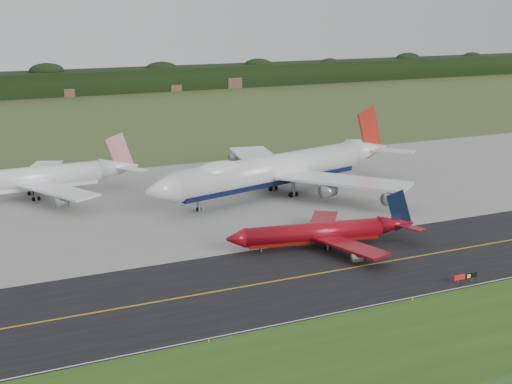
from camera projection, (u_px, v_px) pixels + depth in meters
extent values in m
plane|color=#3C4922|center=(334.00, 262.00, 131.18)|extent=(600.00, 600.00, 0.00)
cube|color=#2A4D16|center=(461.00, 341.00, 100.40)|extent=(400.00, 30.00, 0.01)
cube|color=black|center=(345.00, 269.00, 127.66)|extent=(400.00, 32.00, 0.02)
cube|color=gray|center=(228.00, 196.00, 176.02)|extent=(400.00, 78.00, 0.01)
cube|color=gold|center=(345.00, 269.00, 127.65)|extent=(400.00, 0.40, 0.00)
cube|color=silver|center=(396.00, 301.00, 114.03)|extent=(400.00, 0.25, 0.00)
cube|color=black|center=(65.00, 83.00, 371.43)|extent=(700.00, 24.00, 12.00)
cylinder|color=white|center=(270.00, 170.00, 173.77)|extent=(55.39, 20.62, 7.03)
cube|color=black|center=(269.00, 179.00, 174.35)|extent=(52.27, 18.22, 2.46)
cone|color=white|center=(160.00, 190.00, 154.82)|extent=(8.46, 8.54, 7.03)
cone|color=white|center=(367.00, 150.00, 194.91)|extent=(15.91, 10.45, 7.03)
ellipsoid|color=white|center=(218.00, 171.00, 163.84)|extent=(15.39, 9.37, 4.48)
cube|color=white|center=(343.00, 181.00, 168.15)|extent=(27.63, 30.56, 0.60)
cube|color=white|center=(259.00, 159.00, 191.70)|extent=(15.58, 32.65, 0.60)
cube|color=#AA1F13|center=(370.00, 132.00, 194.17)|extent=(9.93, 3.06, 14.57)
cylinder|color=gray|center=(328.00, 191.00, 166.53)|extent=(4.46, 3.82, 2.95)
cylinder|color=gray|center=(248.00, 168.00, 189.06)|extent=(4.46, 3.82, 2.95)
cylinder|color=gray|center=(391.00, 198.00, 160.16)|extent=(4.46, 3.82, 2.95)
cylinder|color=gray|center=(236.00, 157.00, 203.16)|extent=(4.46, 3.82, 2.95)
cylinder|color=black|center=(199.00, 209.00, 162.55)|extent=(1.37, 0.87, 1.27)
cylinder|color=slate|center=(293.00, 188.00, 174.70)|extent=(1.20, 1.20, 4.70)
cylinder|color=black|center=(293.00, 194.00, 175.14)|extent=(1.38, 0.93, 1.27)
cylinder|color=slate|center=(273.00, 182.00, 180.51)|extent=(1.20, 1.20, 4.70)
cylinder|color=black|center=(273.00, 188.00, 180.95)|extent=(1.38, 0.93, 1.27)
cylinder|color=maroon|center=(313.00, 232.00, 138.33)|extent=(27.90, 8.43, 3.74)
cube|color=maroon|center=(313.00, 238.00, 138.64)|extent=(26.38, 7.27, 1.31)
cone|color=maroon|center=(235.00, 239.00, 134.52)|extent=(4.05, 4.28, 3.74)
cone|color=maroon|center=(396.00, 224.00, 142.54)|extent=(7.83, 4.94, 3.74)
cube|color=maroon|center=(351.00, 246.00, 132.45)|extent=(8.84, 16.18, 0.42)
cube|color=maroon|center=(323.00, 222.00, 146.86)|extent=(12.91, 15.50, 0.42)
cube|color=black|center=(399.00, 210.00, 141.94)|extent=(5.88, 1.31, 8.52)
cylinder|color=gray|center=(357.00, 258.00, 129.20)|extent=(2.28, 1.90, 1.57)
cylinder|color=gray|center=(315.00, 222.00, 150.50)|extent=(2.28, 1.90, 1.57)
cylinder|color=black|center=(261.00, 250.00, 136.45)|extent=(0.72, 0.41, 0.67)
cylinder|color=slate|center=(327.00, 245.00, 137.48)|extent=(0.61, 0.61, 1.93)
cylinder|color=black|center=(327.00, 248.00, 137.64)|extent=(0.72, 0.45, 0.67)
cylinder|color=slate|center=(320.00, 238.00, 141.33)|extent=(0.61, 0.61, 1.93)
cylinder|color=black|center=(320.00, 241.00, 141.49)|extent=(0.72, 0.45, 0.67)
cylinder|color=white|center=(19.00, 179.00, 171.69)|extent=(39.23, 7.09, 5.42)
cube|color=white|center=(20.00, 186.00, 172.14)|extent=(37.22, 5.65, 1.90)
cone|color=white|center=(119.00, 167.00, 182.41)|extent=(10.52, 5.86, 5.42)
cube|color=white|center=(58.00, 190.00, 165.30)|extent=(16.56, 23.09, 0.49)
cube|color=white|center=(39.00, 171.00, 184.56)|extent=(15.08, 23.35, 0.49)
cube|color=#A3100B|center=(120.00, 154.00, 181.77)|extent=(7.49, 0.75, 10.78)
cylinder|color=gray|center=(62.00, 202.00, 160.94)|extent=(3.05, 2.40, 2.28)
cylinder|color=gray|center=(35.00, 172.00, 189.40)|extent=(3.05, 2.40, 2.28)
cylinder|color=slate|center=(36.00, 194.00, 171.34)|extent=(0.79, 0.79, 3.42)
cylinder|color=black|center=(36.00, 199.00, 171.66)|extent=(1.00, 0.53, 0.98)
cylinder|color=slate|center=(31.00, 188.00, 176.48)|extent=(0.79, 0.79, 3.42)
cylinder|color=black|center=(32.00, 193.00, 176.79)|extent=(1.00, 0.53, 0.98)
cylinder|color=slate|center=(458.00, 282.00, 120.82)|extent=(0.12, 0.12, 0.68)
cylinder|color=slate|center=(472.00, 279.00, 121.90)|extent=(0.12, 0.12, 0.68)
cube|color=#A20C0E|center=(460.00, 277.00, 120.73)|extent=(2.15, 0.25, 0.88)
cube|color=black|center=(468.00, 276.00, 121.41)|extent=(0.98, 0.21, 0.88)
cube|color=black|center=(474.00, 275.00, 121.84)|extent=(1.17, 0.22, 0.88)
cylinder|color=yellow|center=(209.00, 340.00, 100.05)|extent=(0.16, 0.16, 0.50)
cylinder|color=yellow|center=(412.00, 299.00, 114.06)|extent=(0.16, 0.16, 0.50)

